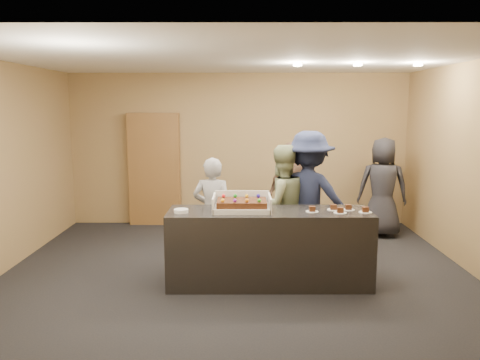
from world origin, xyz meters
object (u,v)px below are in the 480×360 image
(storage_cabinet, at_px, (154,169))
(cake_box, at_px, (242,206))
(person_dark_suit, at_px, (383,187))
(serving_counter, at_px, (269,247))
(person_server_grey, at_px, (213,212))
(sheet_cake, at_px, (242,203))
(person_brown_extra, at_px, (292,194))
(person_sage_man, at_px, (281,206))
(plate_stack, at_px, (181,211))
(person_navy_man, at_px, (308,198))

(storage_cabinet, relative_size, cake_box, 2.94)
(cake_box, height_order, person_dark_suit, person_dark_suit)
(serving_counter, relative_size, person_server_grey, 1.64)
(sheet_cake, xyz_separation_m, person_brown_extra, (0.76, 1.56, -0.20))
(person_brown_extra, xyz_separation_m, person_dark_suit, (1.54, 0.56, 0.02))
(person_sage_man, distance_m, person_brown_extra, 0.93)
(plate_stack, bearing_deg, storage_cabinet, 106.16)
(cake_box, relative_size, person_brown_extra, 0.43)
(person_server_grey, height_order, person_dark_suit, person_dark_suit)
(storage_cabinet, bearing_deg, person_navy_man, -40.62)
(plate_stack, height_order, person_dark_suit, person_dark_suit)
(sheet_cake, xyz_separation_m, person_navy_man, (0.90, 0.76, -0.10))
(cake_box, height_order, person_brown_extra, person_brown_extra)
(storage_cabinet, relative_size, sheet_cake, 3.45)
(serving_counter, height_order, person_server_grey, person_server_grey)
(cake_box, bearing_deg, person_server_grey, 121.32)
(person_sage_man, xyz_separation_m, person_dark_suit, (1.78, 1.45, 0.00))
(serving_counter, distance_m, cake_box, 0.59)
(person_server_grey, bearing_deg, person_sage_man, -171.59)
(sheet_cake, xyz_separation_m, person_sage_man, (0.52, 0.67, -0.18))
(cake_box, bearing_deg, person_sage_man, 51.16)
(plate_stack, distance_m, person_brown_extra, 2.22)
(person_server_grey, distance_m, person_brown_extra, 1.46)
(person_sage_man, xyz_separation_m, person_brown_extra, (0.24, 0.89, -0.01))
(cake_box, bearing_deg, person_dark_suit, 42.30)
(person_server_grey, relative_size, person_dark_suit, 0.90)
(person_brown_extra, distance_m, person_dark_suit, 1.64)
(cake_box, height_order, person_navy_man, person_navy_man)
(cake_box, bearing_deg, plate_stack, -169.53)
(plate_stack, distance_m, person_navy_man, 1.82)
(cake_box, relative_size, person_sage_man, 0.42)
(serving_counter, relative_size, cake_box, 3.52)
(person_brown_extra, bearing_deg, sheet_cake, 29.68)
(plate_stack, xyz_separation_m, person_brown_extra, (1.46, 1.67, -0.12))
(storage_cabinet, bearing_deg, person_brown_extra, -29.36)
(storage_cabinet, xyz_separation_m, person_server_grey, (1.18, -2.21, -0.27))
(person_server_grey, xyz_separation_m, person_dark_suit, (2.69, 1.45, 0.08))
(person_server_grey, relative_size, person_brown_extra, 0.92)
(serving_counter, xyz_separation_m, person_brown_extra, (0.43, 1.56, 0.35))
(sheet_cake, height_order, person_server_grey, person_server_grey)
(sheet_cake, xyz_separation_m, plate_stack, (-0.71, -0.11, -0.08))
(serving_counter, distance_m, person_navy_man, 1.05)
(cake_box, height_order, sheet_cake, cake_box)
(storage_cabinet, relative_size, person_navy_man, 1.11)
(storage_cabinet, distance_m, person_sage_man, 3.04)
(person_server_grey, distance_m, person_dark_suit, 3.06)
(serving_counter, xyz_separation_m, sheet_cake, (-0.33, 0.00, 0.55))
(storage_cabinet, xyz_separation_m, sheet_cake, (1.57, -2.87, -0.01))
(plate_stack, bearing_deg, person_server_grey, 67.62)
(person_sage_man, bearing_deg, sheet_cake, 30.16)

